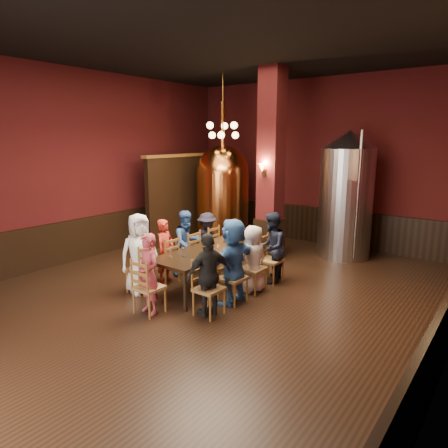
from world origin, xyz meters
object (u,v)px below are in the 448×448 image
Objects in this scene: copper_kettle at (223,193)px; rose_vase at (229,233)px; person_1 at (165,251)px; person_2 at (187,243)px; person_0 at (140,253)px; steel_vessel at (346,195)px; dining_table at (208,253)px.

rose_vase is at bearing -50.26° from copper_kettle.
person_2 is (0.00, 0.66, 0.04)m from person_1.
person_1 is at bearing 20.31° from person_0.
person_2 is (0.01, 1.33, -0.07)m from person_0.
copper_kettle reaches higher than person_2.
person_1 is 4.67m from steel_vessel.
copper_kettle is 10.99× the size of rose_vase.
person_1 is 0.66m from person_2.
steel_vessel is (2.21, 3.35, 0.85)m from person_2.
person_0 is at bearing -115.37° from steel_vessel.
rose_vase is (1.91, -2.30, -0.43)m from copper_kettle.
person_1 is at bearing -158.78° from dining_table.
person_0 is at bearing -163.05° from person_2.
person_1 is (-0.85, -0.33, -0.03)m from dining_table.
person_1 is 0.43× the size of steel_vessel.
steel_vessel is (3.24, 0.72, 0.14)m from copper_kettle.
dining_table is at bearing -110.30° from steel_vessel.
copper_kettle is at bearing 129.74° from rose_vase.
copper_kettle is (-1.88, 2.96, 0.72)m from dining_table.
copper_kettle reaches higher than person_0.
person_2 reaches higher than person_1.
person_2 is at bearing -11.71° from person_1.
person_2 is at bearing -123.43° from steel_vessel.
person_0 reaches higher than dining_table.
steel_vessel is at bearing 12.54° from copper_kettle.
rose_vase is at bearing 87.44° from dining_table.
copper_kettle is (-1.03, 3.29, 0.75)m from person_1.
rose_vase is (0.88, 0.33, 0.28)m from person_2.
person_0 is 1.89m from rose_vase.
person_2 is 3.99× the size of rose_vase.
person_2 is 2.91m from copper_kettle.
steel_vessel reaches higher than person_2.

